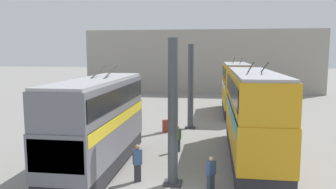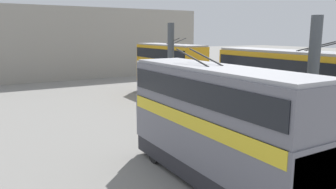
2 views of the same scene
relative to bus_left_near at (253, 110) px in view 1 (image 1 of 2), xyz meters
The scene contains 10 objects.
depot_back_wall 31.20m from the bus_left_near, ahead, with size 0.50×36.00×9.57m.
support_column_near 5.79m from the bus_left_near, 135.18° to the left, with size 0.85×0.85×6.84m.
support_column_far 8.55m from the bus_left_near, 28.46° to the left, with size 0.85×0.85×6.84m.
bus_left_near is the anchor object (origin of this frame).
bus_left_far 14.68m from the bus_left_near, ahead, with size 9.68×2.54×5.72m.
bus_right_near 8.61m from the bus_left_near, 108.90° to the left, with size 9.51×2.54×5.46m.
person_aisle_midway 4.93m from the bus_left_near, 78.05° to the left, with size 0.47×0.46×1.71m.
person_by_right_row 7.31m from the bus_left_near, 124.77° to the left, with size 0.40×0.48×1.83m.
person_by_left_row 5.48m from the bus_left_near, 153.14° to the left, with size 0.46×0.47×1.56m.
oil_drum 8.73m from the bus_left_near, 44.65° to the left, with size 0.57×0.57×0.94m.
Camera 1 is at (-12.51, -1.83, 6.19)m, focal length 35.00 mm.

